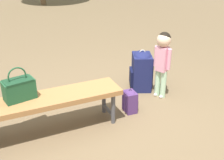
# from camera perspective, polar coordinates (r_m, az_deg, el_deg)

# --- Properties ---
(ground_plane) EXTENTS (40.00, 40.00, 0.00)m
(ground_plane) POSITION_cam_1_polar(r_m,az_deg,el_deg) (3.58, 0.19, -7.51)
(ground_plane) COLOR brown
(ground_plane) RESTS_ON ground
(park_bench) EXTENTS (1.61, 0.43, 0.45)m
(park_bench) POSITION_cam_1_polar(r_m,az_deg,el_deg) (3.20, -12.31, -4.16)
(park_bench) COLOR #9E6B3D
(park_bench) RESTS_ON ground
(handbag) EXTENTS (0.35, 0.24, 0.37)m
(handbag) POSITION_cam_1_polar(r_m,az_deg,el_deg) (3.15, -18.22, -1.62)
(handbag) COLOR #1E4C2D
(handbag) RESTS_ON park_bench
(child_standing) EXTENTS (0.19, 0.23, 0.94)m
(child_standing) POSITION_cam_1_polar(r_m,az_deg,el_deg) (3.87, 10.18, 5.01)
(child_standing) COLOR #B2D8B2
(child_standing) RESTS_ON ground
(backpack_large) EXTENTS (0.39, 0.43, 0.61)m
(backpack_large) POSITION_cam_1_polar(r_m,az_deg,el_deg) (4.19, 5.94, 2.13)
(backpack_large) COLOR #191E4C
(backpack_large) RESTS_ON ground
(backpack_small) EXTENTS (0.17, 0.19, 0.32)m
(backpack_small) POSITION_cam_1_polar(r_m,az_deg,el_deg) (3.63, 3.64, -4.12)
(backpack_small) COLOR #4C2D66
(backpack_small) RESTS_ON ground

